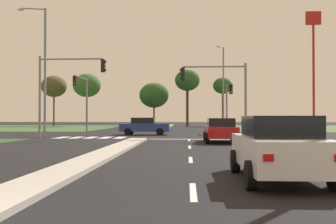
% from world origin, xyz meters
% --- Properties ---
extents(ground_plane, '(200.00, 200.00, 0.00)m').
position_xyz_m(ground_plane, '(0.00, 30.00, 0.00)').
color(ground_plane, black).
extents(grass_verge_far_left, '(35.00, 35.00, 0.01)m').
position_xyz_m(grass_verge_far_left, '(-25.50, 54.50, 0.00)').
color(grass_verge_far_left, '#385B2D').
rests_on(grass_verge_far_left, ground).
extents(grass_verge_far_right, '(35.00, 35.00, 0.01)m').
position_xyz_m(grass_verge_far_right, '(25.50, 54.50, 0.00)').
color(grass_verge_far_right, '#476B38').
rests_on(grass_verge_far_right, ground).
extents(median_island_near, '(1.20, 22.00, 0.14)m').
position_xyz_m(median_island_near, '(0.00, 11.00, 0.07)').
color(median_island_near, '#ADA89E').
rests_on(median_island_near, ground).
extents(median_island_far, '(1.20, 36.00, 0.14)m').
position_xyz_m(median_island_far, '(0.00, 55.00, 0.07)').
color(median_island_far, '#ADA89E').
rests_on(median_island_far, ground).
extents(lane_dash_near, '(0.14, 2.00, 0.01)m').
position_xyz_m(lane_dash_near, '(3.50, 3.74, 0.01)').
color(lane_dash_near, silver).
rests_on(lane_dash_near, ground).
extents(lane_dash_second, '(0.14, 2.00, 0.01)m').
position_xyz_m(lane_dash_second, '(3.50, 9.74, 0.01)').
color(lane_dash_second, silver).
rests_on(lane_dash_second, ground).
extents(lane_dash_third, '(0.14, 2.00, 0.01)m').
position_xyz_m(lane_dash_third, '(3.50, 15.74, 0.01)').
color(lane_dash_third, silver).
rests_on(lane_dash_third, ground).
extents(lane_dash_fourth, '(0.14, 2.00, 0.01)m').
position_xyz_m(lane_dash_fourth, '(3.50, 21.74, 0.01)').
color(lane_dash_fourth, silver).
rests_on(lane_dash_fourth, ground).
extents(edge_line_right, '(0.14, 24.00, 0.01)m').
position_xyz_m(edge_line_right, '(6.85, 12.00, 0.01)').
color(edge_line_right, silver).
rests_on(edge_line_right, ground).
extents(stop_bar_near, '(6.40, 0.50, 0.01)m').
position_xyz_m(stop_bar_near, '(3.80, 23.00, 0.01)').
color(stop_bar_near, silver).
rests_on(stop_bar_near, ground).
extents(crosswalk_bar_near, '(0.70, 2.80, 0.01)m').
position_xyz_m(crosswalk_bar_near, '(-6.40, 24.80, 0.01)').
color(crosswalk_bar_near, silver).
rests_on(crosswalk_bar_near, ground).
extents(crosswalk_bar_second, '(0.70, 2.80, 0.01)m').
position_xyz_m(crosswalk_bar_second, '(-5.25, 24.80, 0.01)').
color(crosswalk_bar_second, silver).
rests_on(crosswalk_bar_second, ground).
extents(crosswalk_bar_third, '(0.70, 2.80, 0.01)m').
position_xyz_m(crosswalk_bar_third, '(-4.10, 24.80, 0.01)').
color(crosswalk_bar_third, silver).
rests_on(crosswalk_bar_third, ground).
extents(crosswalk_bar_fourth, '(0.70, 2.80, 0.01)m').
position_xyz_m(crosswalk_bar_fourth, '(-2.95, 24.80, 0.01)').
color(crosswalk_bar_fourth, silver).
rests_on(crosswalk_bar_fourth, ground).
extents(crosswalk_bar_fifth, '(0.70, 2.80, 0.01)m').
position_xyz_m(crosswalk_bar_fifth, '(-1.80, 24.80, 0.01)').
color(crosswalk_bar_fifth, silver).
rests_on(crosswalk_bar_fifth, ground).
extents(car_black_near, '(1.97, 4.22, 1.56)m').
position_xyz_m(car_black_near, '(-2.26, 49.92, 0.80)').
color(car_black_near, black).
rests_on(car_black_near, ground).
extents(car_red_second, '(2.04, 4.35, 1.52)m').
position_xyz_m(car_red_second, '(5.47, 19.75, 0.78)').
color(car_red_second, '#A31919').
rests_on(car_red_second, ground).
extents(car_white_third, '(2.00, 4.22, 1.60)m').
position_xyz_m(car_white_third, '(5.63, 5.30, 0.81)').
color(car_white_third, silver).
rests_on(car_white_third, ground).
extents(car_blue_fourth, '(4.47, 1.99, 1.56)m').
position_xyz_m(car_blue_fourth, '(-0.49, 29.83, 0.79)').
color(car_blue_fourth, navy).
rests_on(car_blue_fourth, ground).
extents(traffic_signal_far_right, '(0.32, 4.31, 5.09)m').
position_xyz_m(traffic_signal_far_right, '(7.60, 34.98, 3.51)').
color(traffic_signal_far_right, gray).
rests_on(traffic_signal_far_right, ground).
extents(traffic_signal_far_left, '(0.32, 4.84, 5.94)m').
position_xyz_m(traffic_signal_far_left, '(-7.60, 34.90, 4.09)').
color(traffic_signal_far_left, gray).
rests_on(traffic_signal_far_left, ground).
extents(traffic_signal_near_left, '(5.10, 0.32, 6.16)m').
position_xyz_m(traffic_signal_near_left, '(-5.83, 23.40, 4.24)').
color(traffic_signal_near_left, gray).
rests_on(traffic_signal_near_left, ground).
extents(traffic_signal_near_right, '(4.89, 0.32, 5.52)m').
position_xyz_m(traffic_signal_near_right, '(5.82, 23.40, 3.82)').
color(traffic_signal_near_right, gray).
rests_on(traffic_signal_near_right, ground).
extents(street_lamp_second, '(2.24, 0.65, 10.48)m').
position_xyz_m(street_lamp_second, '(-8.33, 25.85, 5.79)').
color(street_lamp_second, gray).
rests_on(street_lamp_second, ground).
extents(street_lamp_third, '(1.16, 1.70, 10.94)m').
position_xyz_m(street_lamp_third, '(8.10, 46.13, 5.99)').
color(street_lamp_third, gray).
rests_on(street_lamp_third, ground).
extents(fastfood_pole_sign, '(1.80, 0.40, 14.36)m').
position_xyz_m(fastfood_pole_sign, '(18.56, 42.05, 10.24)').
color(fastfood_pole_sign, red).
rests_on(fastfood_pole_sign, ground).
extents(treeline_near, '(4.70, 4.70, 9.42)m').
position_xyz_m(treeline_near, '(-21.62, 65.47, 7.40)').
color(treeline_near, '#423323').
rests_on(treeline_near, ground).
extents(treeline_second, '(5.06, 5.06, 9.62)m').
position_xyz_m(treeline_second, '(-14.97, 63.99, 7.44)').
color(treeline_second, '#423323').
rests_on(treeline_second, ground).
extents(treeline_third, '(5.31, 5.31, 7.87)m').
position_xyz_m(treeline_third, '(-2.64, 63.94, 5.60)').
color(treeline_third, '#423323').
rests_on(treeline_third, ground).
extents(treeline_fourth, '(4.35, 4.35, 9.95)m').
position_xyz_m(treeline_fourth, '(3.38, 61.86, 8.00)').
color(treeline_fourth, '#423323').
rests_on(treeline_fourth, ground).
extents(treeline_fifth, '(3.51, 3.51, 8.93)m').
position_xyz_m(treeline_fifth, '(9.86, 65.58, 7.37)').
color(treeline_fifth, '#423323').
rests_on(treeline_fifth, ground).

